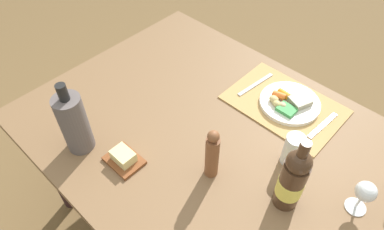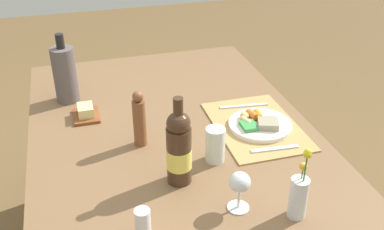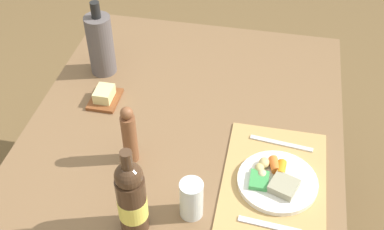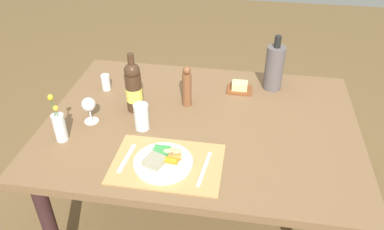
{
  "view_description": "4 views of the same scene",
  "coord_description": "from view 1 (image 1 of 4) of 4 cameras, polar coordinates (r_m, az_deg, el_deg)",
  "views": [
    {
      "loc": [
        -0.5,
        0.66,
        1.74
      ],
      "look_at": [
        0.07,
        0.06,
        0.84
      ],
      "focal_mm": 32.65,
      "sensor_mm": 36.0,
      "label": 1
    },
    {
      "loc": [
        -1.47,
        0.33,
        1.64
      ],
      "look_at": [
        0.02,
        -0.09,
        0.75
      ],
      "focal_mm": 42.49,
      "sensor_mm": 36.0,
      "label": 2
    },
    {
      "loc": [
        -1.08,
        -0.26,
        1.88
      ],
      "look_at": [
        0.08,
        -0.03,
        0.78
      ],
      "focal_mm": 45.71,
      "sensor_mm": 36.0,
      "label": 3
    },
    {
      "loc": [
        0.2,
        -1.45,
        1.79
      ],
      "look_at": [
        -0.03,
        -0.07,
        0.81
      ],
      "focal_mm": 35.88,
      "sensor_mm": 36.0,
      "label": 4
    }
  ],
  "objects": [
    {
      "name": "ground_plane",
      "position": [
        1.93,
        2.83,
        -17.25
      ],
      "size": [
        8.0,
        8.0,
        0.0
      ],
      "primitive_type": "plane",
      "color": "brown"
    },
    {
      "name": "dining_table",
      "position": [
        1.37,
        3.8,
        -5.62
      ],
      "size": [
        1.46,
        1.06,
        0.72
      ],
      "color": "brown",
      "rests_on": "ground_plane"
    },
    {
      "name": "placemat",
      "position": [
        1.47,
        14.87,
        1.7
      ],
      "size": [
        0.45,
        0.31,
        0.01
      ],
      "primitive_type": "cube",
      "color": "tan",
      "rests_on": "dining_table"
    },
    {
      "name": "dinner_plate",
      "position": [
        1.46,
        15.6,
        2.0
      ],
      "size": [
        0.24,
        0.24,
        0.05
      ],
      "color": "white",
      "rests_on": "placemat"
    },
    {
      "name": "fork",
      "position": [
        1.42,
        20.58,
        -1.6
      ],
      "size": [
        0.03,
        0.18,
        0.0
      ],
      "primitive_type": "cube",
      "rotation": [
        0.0,
        0.0,
        -0.07
      ],
      "color": "silver",
      "rests_on": "placemat"
    },
    {
      "name": "knife",
      "position": [
        1.52,
        10.35,
        4.95
      ],
      "size": [
        0.04,
        0.21,
        0.0
      ],
      "primitive_type": "cube",
      "rotation": [
        0.0,
        0.0,
        -0.11
      ],
      "color": "silver",
      "rests_on": "placemat"
    },
    {
      "name": "wine_glass",
      "position": [
        1.19,
        26.44,
        -11.3
      ],
      "size": [
        0.07,
        0.07,
        0.13
      ],
      "color": "white",
      "rests_on": "dining_table"
    },
    {
      "name": "butter_dish",
      "position": [
        1.25,
        -11.1,
        -6.91
      ],
      "size": [
        0.13,
        0.1,
        0.05
      ],
      "color": "brown",
      "rests_on": "dining_table"
    },
    {
      "name": "wine_bottle",
      "position": [
        1.09,
        16.07,
        -10.12
      ],
      "size": [
        0.08,
        0.08,
        0.3
      ],
      "color": "#422B1B",
      "rests_on": "dining_table"
    },
    {
      "name": "pepper_mill",
      "position": [
        1.13,
        3.31,
        -6.45
      ],
      "size": [
        0.05,
        0.05,
        0.21
      ],
      "color": "brown",
      "rests_on": "dining_table"
    },
    {
      "name": "cooler_bottle",
      "position": [
        1.26,
        -18.73,
        -1.24
      ],
      "size": [
        0.1,
        0.1,
        0.3
      ],
      "color": "#5B5352",
      "rests_on": "dining_table"
    },
    {
      "name": "water_tumbler",
      "position": [
        1.25,
        16.07,
        -5.72
      ],
      "size": [
        0.07,
        0.07,
        0.13
      ],
      "color": "silver",
      "rests_on": "dining_table"
    }
  ]
}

